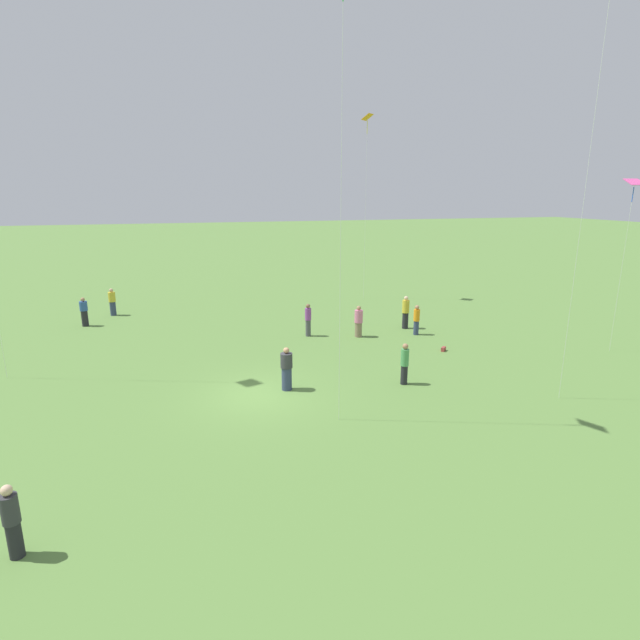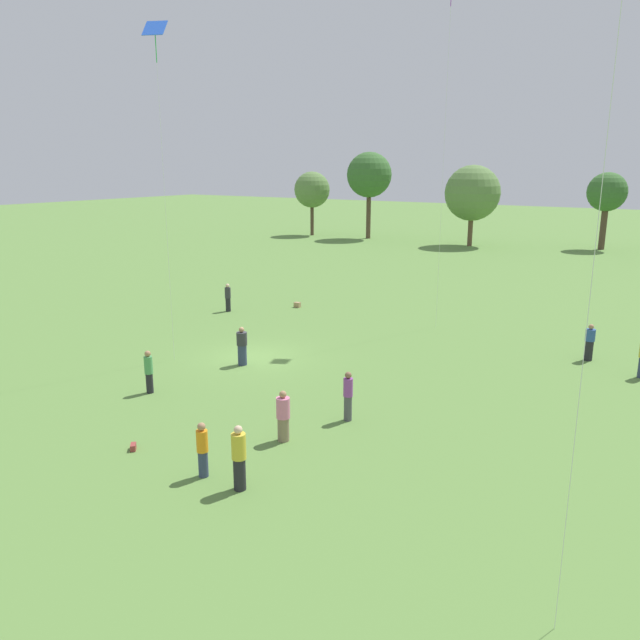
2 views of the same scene
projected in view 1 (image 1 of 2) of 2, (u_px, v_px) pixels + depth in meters
name	position (u px, v px, depth m)	size (l,w,h in m)	color
ground_plane	(261.00, 395.00, 19.55)	(240.00, 240.00, 0.00)	#5B843D
person_0	(287.00, 369.00, 19.87)	(0.56, 0.56, 1.77)	#333D5B
person_2	(12.00, 521.00, 10.66)	(0.46, 0.46, 1.75)	#232328
person_3	(416.00, 320.00, 27.67)	(0.37, 0.37, 1.68)	#333D5B
person_4	(112.00, 302.00, 32.06)	(0.50, 0.50, 1.77)	#333D5B
person_5	(406.00, 312.00, 28.93)	(0.58, 0.58, 1.92)	#232328
person_6	(84.00, 312.00, 29.46)	(0.60, 0.60, 1.73)	#232328
person_7	(308.00, 320.00, 27.38)	(0.46, 0.46, 1.81)	#4C4C51
person_8	(405.00, 364.00, 20.46)	(0.34, 0.34, 1.75)	#232328
person_9	(359.00, 322.00, 27.26)	(0.63, 0.63, 1.74)	#847056
kite_0	(634.00, 190.00, 23.09)	(0.82, 0.87, 8.34)	#E54C99
kite_2	(367.00, 130.00, 34.52)	(0.93, 0.94, 12.96)	orange
picnic_bag_1	(443.00, 349.00, 24.96)	(0.35, 0.36, 0.20)	#933833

